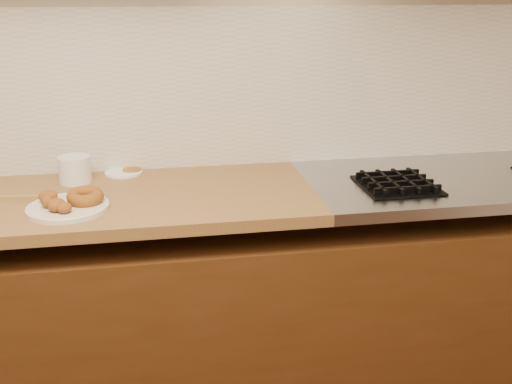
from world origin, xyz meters
TOP-DOWN VIEW (x-y plane):
  - wall_back at (0.00, 2.00)m, footprint 4.00×0.02m
  - base_cabinet at (0.00, 1.69)m, footprint 3.60×0.60m
  - stovetop at (1.15, 1.69)m, footprint 1.30×0.62m
  - backsplash at (0.00, 1.99)m, footprint 3.60×0.02m
  - burner_grates at (1.13, 1.61)m, footprint 0.91×0.26m
  - donut_plate at (-0.32, 1.57)m, footprint 0.26×0.26m
  - ring_donut at (-0.26, 1.59)m, footprint 0.16×0.16m
  - fried_dough_chunks at (-0.35, 1.56)m, footprint 0.12×0.16m
  - plastic_tub at (-0.32, 1.86)m, footprint 0.13×0.13m
  - tub_lid at (-0.15, 1.93)m, footprint 0.15×0.15m
  - brass_jar_lid at (-0.12, 1.95)m, footprint 0.09×0.09m
  - wooden_utensil at (-0.48, 1.70)m, footprint 0.16×0.04m

SIDE VIEW (x-z plane):
  - base_cabinet at x=0.00m, z-range 0.00..0.77m
  - stovetop at x=1.15m, z-range 0.86..0.90m
  - tub_lid at x=-0.15m, z-range 0.90..0.91m
  - brass_jar_lid at x=-0.12m, z-range 0.90..0.91m
  - wooden_utensil at x=-0.48m, z-range 0.90..0.91m
  - donut_plate at x=-0.32m, z-range 0.90..0.91m
  - burner_grates at x=1.13m, z-range 0.90..0.93m
  - fried_dough_chunks at x=-0.35m, z-range 0.91..0.95m
  - ring_donut at x=-0.26m, z-range 0.91..0.96m
  - plastic_tub at x=-0.32m, z-range 0.90..1.00m
  - backsplash at x=0.00m, z-range 0.90..1.50m
  - wall_back at x=0.00m, z-range 0.00..2.70m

